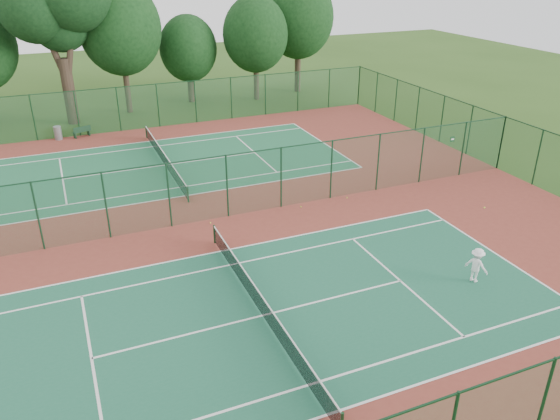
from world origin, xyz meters
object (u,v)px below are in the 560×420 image
Objects in this scene: trash_bin at (58,133)px; big_tree at (56,4)px; bench at (82,131)px; player_near at (476,265)px.

big_tree is at bearing 71.15° from trash_bin.
big_tree is at bearing 72.84° from bench.
trash_bin is 1.71m from bench.
player_near reaches higher than trash_bin.
trash_bin is at bearing 157.88° from bench.
player_near is 36.10m from big_tree.
bench is 9.84m from big_tree.
bench is 0.11× the size of big_tree.
bench is (1.70, -0.06, -0.07)m from trash_bin.
big_tree reaches higher than player_near.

